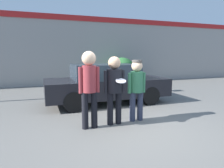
{
  "coord_description": "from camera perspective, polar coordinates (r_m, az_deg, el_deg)",
  "views": [
    {
      "loc": [
        -1.99,
        -4.29,
        1.72
      ],
      "look_at": [
        -0.29,
        0.37,
        0.99
      ],
      "focal_mm": 32.0,
      "sensor_mm": 36.0,
      "label": 1
    }
  ],
  "objects": [
    {
      "name": "ground_plane",
      "position": [
        5.04,
        4.67,
        -11.65
      ],
      "size": [
        56.0,
        56.0,
        0.0
      ],
      "primitive_type": "plane",
      "color": "#66635E"
    },
    {
      "name": "storefront_building",
      "position": [
        11.89,
        -10.53,
        9.52
      ],
      "size": [
        24.0,
        0.22,
        3.93
      ],
      "color": "gray",
      "rests_on": "ground"
    },
    {
      "name": "person_left",
      "position": [
        4.6,
        -6.53,
        0.34
      ],
      "size": [
        0.49,
        0.32,
        1.8
      ],
      "color": "black",
      "rests_on": "ground"
    },
    {
      "name": "person_middle_with_frisbee",
      "position": [
        4.86,
        0.68,
        -0.1
      ],
      "size": [
        0.54,
        0.56,
        1.68
      ],
      "color": "black",
      "rests_on": "ground"
    },
    {
      "name": "person_right",
      "position": [
        5.19,
        7.06,
        -0.34
      ],
      "size": [
        0.49,
        0.32,
        1.59
      ],
      "color": "#2D3347",
      "rests_on": "ground"
    },
    {
      "name": "parked_car_near",
      "position": [
        7.14,
        -1.68,
        0.16
      ],
      "size": [
        4.27,
        1.81,
        1.39
      ],
      "color": "black",
      "rests_on": "ground"
    },
    {
      "name": "shrub",
      "position": [
        11.71,
        2.91,
        3.75
      ],
      "size": [
        1.57,
        1.57,
        1.57
      ],
      "color": "#2D6B33",
      "rests_on": "ground"
    }
  ]
}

